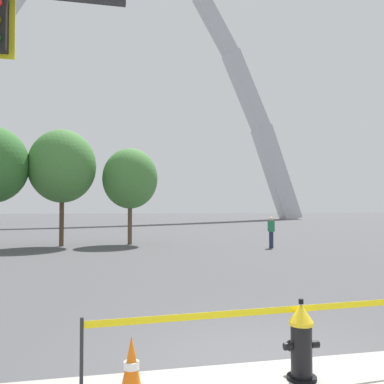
{
  "coord_description": "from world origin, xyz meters",
  "views": [
    {
      "loc": [
        -2.19,
        -5.4,
        2.14
      ],
      "look_at": [
        0.07,
        5.0,
        2.5
      ],
      "focal_mm": 39.04,
      "sensor_mm": 36.0,
      "label": 1
    }
  ],
  "objects": [
    {
      "name": "pedestrian_walking_left",
      "position": [
        6.31,
        14.63,
        0.82
      ],
      "size": [
        0.27,
        0.38,
        1.59
      ],
      "color": "#232847",
      "rests_on": "ground"
    },
    {
      "name": "monument_arch",
      "position": [
        0.0,
        57.9,
        20.27
      ],
      "size": [
        59.01,
        2.77,
        45.69
      ],
      "color": "#B2B5BC",
      "rests_on": "ground"
    },
    {
      "name": "caution_tape_barrier",
      "position": [
        0.41,
        -0.5,
        0.65
      ],
      "size": [
        5.64,
        0.39,
        0.93
      ],
      "color": "#232326",
      "rests_on": "ground"
    },
    {
      "name": "fire_hydrant",
      "position": [
        0.23,
        -0.6,
        0.47
      ],
      "size": [
        0.46,
        0.48,
        0.99
      ],
      "color": "black",
      "rests_on": "ground"
    },
    {
      "name": "traffic_cone_by_hydrant",
      "position": [
        -1.86,
        -0.79,
        0.36
      ],
      "size": [
        0.36,
        0.36,
        0.73
      ],
      "color": "black",
      "rests_on": "ground"
    },
    {
      "name": "tree_left_mid",
      "position": [
        -4.27,
        17.91,
        4.28
      ],
      "size": [
        3.58,
        3.58,
        6.26
      ],
      "color": "brown",
      "rests_on": "ground"
    },
    {
      "name": "ground_plane",
      "position": [
        0.0,
        0.0,
        0.0
      ],
      "size": [
        240.0,
        240.0,
        0.0
      ],
      "primitive_type": "plane",
      "color": "#474749"
    },
    {
      "name": "tree_center_left",
      "position": [
        -0.63,
        18.19,
        3.69
      ],
      "size": [
        3.08,
        3.08,
        5.39
      ],
      "color": "brown",
      "rests_on": "ground"
    }
  ]
}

